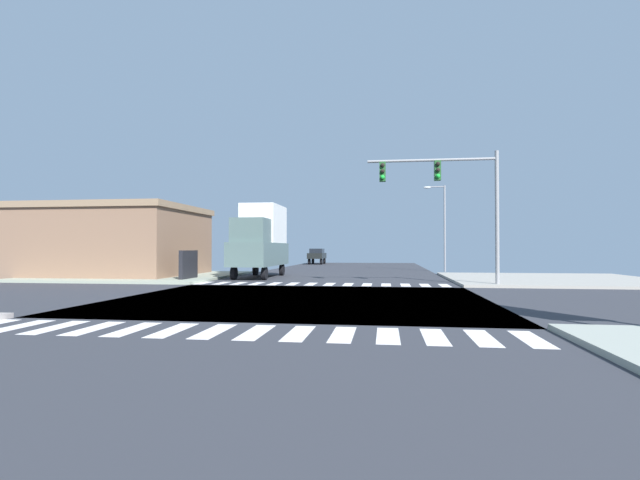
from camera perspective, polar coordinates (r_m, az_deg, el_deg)
name	(u,v)px	position (r m, az deg, el deg)	size (l,w,h in m)	color
ground	(301,299)	(18.26, -2.32, -7.13)	(90.00, 90.00, 0.05)	#303239
sidewalk_corner_ne	(551,279)	(31.50, 26.01, -4.27)	(12.00, 12.00, 0.14)	#A09B91
sidewalk_corner_nw	(141,276)	(34.03, -20.68, -4.06)	(12.00, 12.00, 0.14)	#99A28D
crosswalk_near	(235,332)	(11.28, -10.24, -10.79)	(13.50, 2.00, 0.01)	white
crosswalk_far	(320,284)	(25.48, 0.02, -5.32)	(13.50, 2.00, 0.01)	white
traffic_signal_mast	(446,187)	(25.13, 14.94, 6.18)	(6.58, 0.55, 6.84)	gray
street_lamp	(441,219)	(40.14, 14.37, 2.43)	(1.78, 0.32, 7.08)	gray
bank_building	(80,241)	(36.59, -26.86, -0.15)	(17.39, 9.06, 4.78)	#87644D
sedan_farside_1	(317,255)	(57.71, -0.37, -1.80)	(1.80, 4.30, 1.88)	black
box_truck_queued_1	(261,239)	(31.76, -7.15, 0.16)	(2.40, 7.20, 4.85)	black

